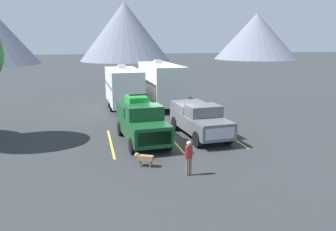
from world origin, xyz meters
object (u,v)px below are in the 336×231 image
person_a (189,156)px  pickup_truck_b (199,119)px  camper_trailer_b (161,82)px  camper_trailer_a (124,86)px  dog (143,158)px  pickup_truck_a (141,121)px

person_a → pickup_truck_b: bearing=67.6°
camper_trailer_b → camper_trailer_a: bearing=-169.0°
camper_trailer_b → dog: bearing=-105.3°
pickup_truck_b → dog: (-4.09, -4.21, -0.66)m
pickup_truck_b → camper_trailer_a: size_ratio=0.75×
pickup_truck_b → person_a: 6.18m
person_a → dog: bearing=139.1°
camper_trailer_a → person_a: bearing=-85.4°
pickup_truck_a → camper_trailer_a: (-0.01, 9.51, 0.72)m
camper_trailer_a → pickup_truck_b: bearing=-69.0°
pickup_truck_a → pickup_truck_b: 3.56m
pickup_truck_a → camper_trailer_a: bearing=90.0°
pickup_truck_a → pickup_truck_b: (3.55, 0.27, -0.13)m
camper_trailer_b → dog: size_ratio=9.65×
person_a → dog: 2.35m
pickup_truck_b → person_a: pickup_truck_b is taller
camper_trailer_b → person_a: camper_trailer_b is taller
pickup_truck_b → camper_trailer_a: 9.93m
dog → pickup_truck_b: bearing=45.8°
pickup_truck_a → camper_trailer_a: 9.54m
dog → camper_trailer_a: bearing=87.7°
pickup_truck_a → person_a: 5.58m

